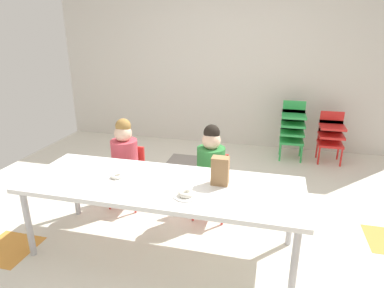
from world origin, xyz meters
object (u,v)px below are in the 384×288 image
donut_powdered_on_plate (186,193)px  craft_table (162,188)px  kid_chair_red_stack (331,134)px  paper_plate_near_edge (186,196)px  seated_child_middle_seat (211,163)px  seated_child_near_camera (125,155)px  paper_bag_brown (220,171)px  donut_powdered_loose (117,176)px  kid_chair_green_stack (293,127)px

donut_powdered_on_plate → craft_table: bearing=145.5°
craft_table → kid_chair_red_stack: (1.58, 2.41, -0.17)m
paper_plate_near_edge → donut_powdered_on_plate: 0.02m
seated_child_middle_seat → seated_child_near_camera: bearing=180.0°
seated_child_near_camera → paper_bag_brown: (1.04, -0.52, 0.16)m
seated_child_near_camera → kid_chair_red_stack: 2.82m
kid_chair_red_stack → seated_child_near_camera: bearing=-140.4°
donut_powdered_loose → paper_bag_brown: bearing=6.2°
seated_child_near_camera → kid_chair_red_stack: seated_child_near_camera is taller
kid_chair_green_stack → donut_powdered_loose: (-1.45, -2.41, 0.16)m
paper_bag_brown → kid_chair_red_stack: bearing=63.8°
craft_table → seated_child_middle_seat: (0.27, 0.61, -0.01)m
kid_chair_green_stack → donut_powdered_loose: kid_chair_green_stack is taller
paper_bag_brown → donut_powdered_on_plate: (-0.20, -0.26, -0.08)m
kid_chair_green_stack → kid_chair_red_stack: size_ratio=1.18×
kid_chair_green_stack → paper_plate_near_edge: (-0.83, -2.57, 0.16)m
kid_chair_green_stack → donut_powdered_on_plate: size_ratio=7.19×
kid_chair_red_stack → paper_plate_near_edge: (-1.34, -2.57, 0.22)m
seated_child_near_camera → seated_child_middle_seat: same height
donut_powdered_on_plate → donut_powdered_loose: bearing=164.8°
seated_child_middle_seat → kid_chair_red_stack: bearing=54.0°
kid_chair_red_stack → donut_powdered_loose: size_ratio=6.70×
seated_child_near_camera → kid_chair_green_stack: (1.67, 1.80, -0.10)m
paper_plate_near_edge → donut_powdered_loose: size_ratio=1.77×
craft_table → donut_powdered_loose: bearing=179.4°
craft_table → donut_powdered_on_plate: size_ratio=19.50×
paper_plate_near_edge → kid_chair_green_stack: bearing=72.1°
kid_chair_green_stack → seated_child_near_camera: bearing=-132.9°
seated_child_near_camera → craft_table: bearing=-45.7°
seated_child_near_camera → paper_plate_near_edge: bearing=-42.9°
seated_child_near_camera → donut_powdered_on_plate: size_ratio=8.25×
craft_table → donut_powdered_on_plate: bearing=-34.5°
kid_chair_red_stack → donut_powdered_loose: bearing=-129.1°
kid_chair_red_stack → seated_child_middle_seat: bearing=-126.0°
seated_child_middle_seat → kid_chair_red_stack: seated_child_middle_seat is taller
seated_child_near_camera → donut_powdered_loose: seated_child_near_camera is taller
paper_bag_brown → kid_chair_green_stack: bearing=74.7°
seated_child_middle_seat → paper_plate_near_edge: bearing=-92.3°
craft_table → paper_plate_near_edge: (0.24, -0.16, 0.05)m
seated_child_middle_seat → paper_plate_near_edge: seated_child_middle_seat is taller
craft_table → kid_chair_green_stack: 2.64m
paper_bag_brown → donut_powdered_on_plate: bearing=-127.9°
seated_child_middle_seat → paper_plate_near_edge: 0.78m
paper_bag_brown → donut_powdered_on_plate: paper_bag_brown is taller
paper_bag_brown → paper_plate_near_edge: size_ratio=1.22×
seated_child_near_camera → paper_plate_near_edge: seated_child_near_camera is taller
kid_chair_green_stack → donut_powdered_loose: size_ratio=7.88×
craft_table → seated_child_near_camera: bearing=134.3°
seated_child_near_camera → paper_plate_near_edge: (0.84, -0.78, 0.06)m
seated_child_middle_seat → donut_powdered_loose: seated_child_middle_seat is taller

